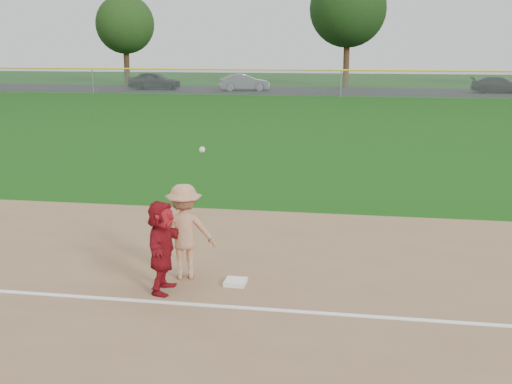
% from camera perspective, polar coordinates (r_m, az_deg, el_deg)
% --- Properties ---
extents(ground, '(160.00, 160.00, 0.00)m').
position_cam_1_polar(ground, '(10.66, -1.37, -8.63)').
color(ground, '#13460D').
rests_on(ground, ground).
extents(foul_line, '(60.00, 0.10, 0.01)m').
position_cam_1_polar(foul_line, '(9.93, -2.26, -10.17)').
color(foul_line, white).
rests_on(foul_line, infield_dirt).
extents(parking_asphalt, '(120.00, 10.00, 0.01)m').
position_cam_1_polar(parking_asphalt, '(55.89, 7.77, 8.88)').
color(parking_asphalt, black).
rests_on(parking_asphalt, ground).
extents(first_base, '(0.35, 0.35, 0.08)m').
position_cam_1_polar(first_base, '(10.80, -1.83, -8.00)').
color(first_base, white).
rests_on(first_base, infield_dirt).
extents(base_runner, '(0.47, 1.41, 1.51)m').
position_cam_1_polar(base_runner, '(10.39, -8.35, -4.81)').
color(base_runner, maroon).
rests_on(base_runner, infield_dirt).
extents(car_left, '(4.56, 1.84, 1.56)m').
position_cam_1_polar(car_left, '(57.85, -9.00, 9.75)').
color(car_left, black).
rests_on(car_left, parking_asphalt).
extents(car_mid, '(4.56, 2.74, 1.42)m').
position_cam_1_polar(car_mid, '(55.85, -1.06, 9.73)').
color(car_mid, '#595B61').
rests_on(car_mid, parking_asphalt).
extents(car_right, '(4.67, 2.25, 1.31)m').
position_cam_1_polar(car_right, '(56.63, 20.82, 8.89)').
color(car_right, black).
rests_on(car_right, parking_asphalt).
extents(first_base_play, '(1.18, 0.87, 2.30)m').
position_cam_1_polar(first_base_play, '(10.94, -6.39, -3.49)').
color(first_base_play, '#A2A2A4').
rests_on(first_base_play, infield_dirt).
extents(outfield_fence, '(110.00, 0.12, 110.00)m').
position_cam_1_polar(outfield_fence, '(49.80, 7.58, 10.65)').
color(outfield_fence, '#999EA0').
rests_on(outfield_fence, ground).
extents(tree_1, '(5.80, 5.80, 8.75)m').
position_cam_1_polar(tree_1, '(67.15, -11.57, 14.39)').
color(tree_1, '#342312').
rests_on(tree_1, ground).
extents(tree_2, '(7.00, 7.00, 10.58)m').
position_cam_1_polar(tree_2, '(61.33, 8.17, 15.82)').
color(tree_2, '#3C2616').
rests_on(tree_2, ground).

